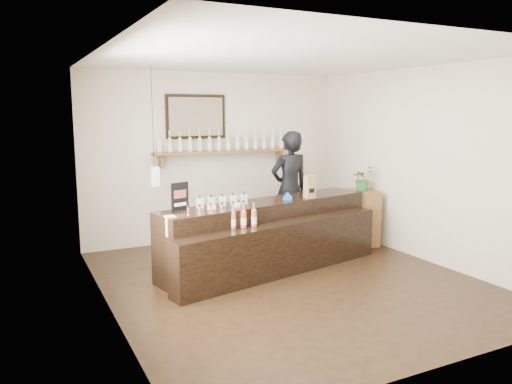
{
  "coord_description": "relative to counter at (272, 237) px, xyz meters",
  "views": [
    {
      "loc": [
        -3.15,
        -5.36,
        2.17
      ],
      "look_at": [
        -0.13,
        0.7,
        1.07
      ],
      "focal_mm": 35.0,
      "sensor_mm": 36.0,
      "label": 1
    }
  ],
  "objects": [
    {
      "name": "ground",
      "position": [
        -0.05,
        -0.58,
        -0.44
      ],
      "size": [
        5.0,
        5.0,
        0.0
      ],
      "primitive_type": "plane",
      "color": "black",
      "rests_on": "ground"
    },
    {
      "name": "room_shell",
      "position": [
        -0.05,
        -0.58,
        1.27
      ],
      "size": [
        5.0,
        5.0,
        5.0
      ],
      "color": "beige",
      "rests_on": "ground"
    },
    {
      "name": "back_wall_decor",
      "position": [
        -0.19,
        1.8,
        1.31
      ],
      "size": [
        2.66,
        0.96,
        1.69
      ],
      "color": "brown",
      "rests_on": "ground"
    },
    {
      "name": "counter",
      "position": [
        0.0,
        0.0,
        0.0
      ],
      "size": [
        3.38,
        1.56,
        1.09
      ],
      "color": "black",
      "rests_on": "ground"
    },
    {
      "name": "promo_sign",
      "position": [
        -1.3,
        0.03,
        0.67
      ],
      "size": [
        0.25,
        0.09,
        0.35
      ],
      "color": "black",
      "rests_on": "counter"
    },
    {
      "name": "paper_bag",
      "position": [
        0.65,
        0.06,
        0.65
      ],
      "size": [
        0.16,
        0.12,
        0.32
      ],
      "color": "olive",
      "rests_on": "counter"
    },
    {
      "name": "tape_dispenser",
      "position": [
        0.28,
        0.06,
        0.53
      ],
      "size": [
        0.13,
        0.08,
        0.1
      ],
      "color": "blue",
      "rests_on": "counter"
    },
    {
      "name": "side_cabinet",
      "position": [
        1.95,
        0.49,
        0.01
      ],
      "size": [
        0.61,
        0.72,
        0.89
      ],
      "color": "brown",
      "rests_on": "ground"
    },
    {
      "name": "potted_plant",
      "position": [
        1.95,
        0.49,
        0.65
      ],
      "size": [
        0.42,
        0.38,
        0.4
      ],
      "primitive_type": "imported",
      "rotation": [
        0.0,
        0.0,
        0.22
      ],
      "color": "#2F702D",
      "rests_on": "side_cabinet"
    },
    {
      "name": "shopkeeper",
      "position": [
        0.85,
        0.97,
        0.61
      ],
      "size": [
        0.78,
        0.53,
        2.1
      ],
      "primitive_type": "imported",
      "rotation": [
        0.0,
        0.0,
        3.17
      ],
      "color": "black",
      "rests_on": "ground"
    }
  ]
}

